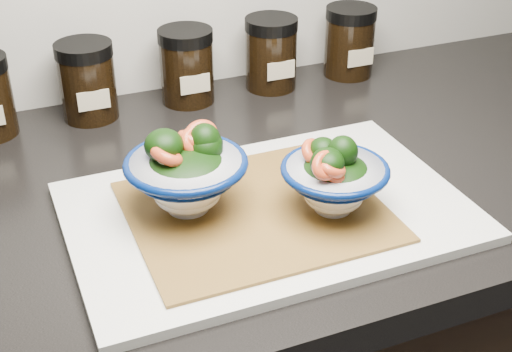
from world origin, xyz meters
name	(u,v)px	position (x,y,z in m)	size (l,w,h in m)	color
countertop	(175,203)	(0.00, 1.45, 0.88)	(3.50, 0.60, 0.04)	black
cutting_board	(267,212)	(0.08, 1.35, 0.91)	(0.45, 0.30, 0.01)	silver
bamboo_mat	(256,211)	(0.07, 1.35, 0.91)	(0.28, 0.24, 0.00)	olive
bowl_left	(187,172)	(0.00, 1.38, 0.96)	(0.14, 0.14, 0.10)	white
bowl_right	(334,179)	(0.15, 1.32, 0.96)	(0.12, 0.12, 0.09)	white
spice_jar_c	(87,81)	(-0.05, 1.69, 0.96)	(0.08, 0.08, 0.11)	black
spice_jar_d	(187,66)	(0.10, 1.69, 0.96)	(0.08, 0.08, 0.11)	black
spice_jar_e	(271,53)	(0.23, 1.69, 0.96)	(0.08, 0.08, 0.11)	black
spice_jar_f	(349,41)	(0.37, 1.69, 0.96)	(0.08, 0.08, 0.11)	black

